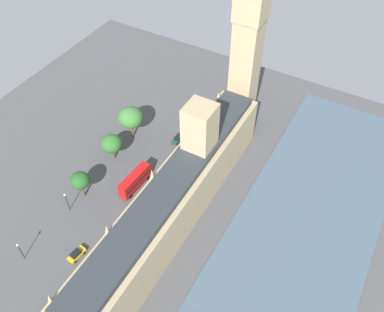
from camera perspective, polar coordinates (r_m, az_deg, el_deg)
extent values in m
plane|color=#4C4C4F|center=(103.88, -3.60, -8.53)|extent=(143.40, 143.40, 0.00)
cube|color=#475B6B|center=(97.95, 12.52, -15.65)|extent=(32.58, 129.06, 0.25)
cube|color=tan|center=(97.67, -2.78, -6.75)|extent=(10.59, 73.40, 13.62)
cube|color=tan|center=(99.89, 1.03, 0.85)|extent=(6.68, 6.68, 26.93)
cube|color=#2D3338|center=(91.66, -2.95, -3.93)|extent=(8.05, 70.46, 1.60)
cone|color=tan|center=(113.93, 3.70, 8.38)|extent=(1.20, 1.20, 1.91)
cone|color=tan|center=(102.87, -0.47, 3.38)|extent=(1.20, 1.20, 1.83)
cone|color=tan|center=(92.96, -5.54, -2.49)|extent=(1.20, 1.20, 3.03)
cone|color=tan|center=(85.84, -11.66, -9.88)|extent=(1.20, 1.20, 2.49)
cone|color=tan|center=(81.24, -19.05, -18.09)|extent=(1.20, 1.20, 2.54)
cube|color=tan|center=(118.70, 7.22, 11.14)|extent=(6.72, 6.72, 33.29)
cube|color=tan|center=(108.01, 8.30, 20.08)|extent=(7.39, 7.39, 8.19)
cylinder|color=silver|center=(109.29, 6.34, 20.61)|extent=(0.25, 5.10, 5.10)
torus|color=black|center=(109.29, 6.34, 20.61)|extent=(0.24, 5.34, 5.34)
cube|color=#19472D|center=(120.69, -1.99, 2.33)|extent=(1.95, 4.38, 0.75)
cube|color=black|center=(120.33, -1.94, 2.63)|extent=(1.59, 2.48, 0.65)
cylinder|color=black|center=(119.83, -2.03, 1.67)|extent=(0.28, 0.69, 0.68)
cylinder|color=black|center=(120.48, -2.66, 1.96)|extent=(0.28, 0.69, 0.68)
cylinder|color=black|center=(121.44, -1.31, 2.46)|extent=(0.28, 0.69, 0.68)
cylinder|color=black|center=(122.09, -1.94, 2.73)|extent=(0.28, 0.69, 0.68)
cube|color=red|center=(108.61, -7.91, -3.33)|extent=(3.13, 10.63, 4.20)
cube|color=black|center=(108.54, -7.91, -3.30)|extent=(3.17, 10.24, 0.70)
cylinder|color=black|center=(108.09, -8.52, -5.55)|extent=(0.42, 1.12, 1.10)
cylinder|color=black|center=(109.15, -9.46, -5.01)|extent=(0.42, 1.12, 1.10)
cylinder|color=black|center=(111.41, -6.17, -3.06)|extent=(0.42, 1.12, 1.10)
cylinder|color=black|center=(112.43, -7.10, -2.56)|extent=(0.42, 1.12, 1.10)
cube|color=gold|center=(100.98, -15.63, -12.97)|extent=(2.37, 4.55, 0.75)
cube|color=black|center=(100.35, -15.81, -12.85)|extent=(1.86, 2.61, 0.65)
cylinder|color=black|center=(102.06, -15.35, -12.29)|extent=(0.32, 0.70, 0.68)
cylinder|color=black|center=(101.21, -14.67, -12.83)|extent=(0.32, 0.70, 0.68)
cylinder|color=black|center=(101.41, -16.51, -13.33)|extent=(0.32, 0.70, 0.68)
cylinder|color=black|center=(100.56, -15.83, -13.88)|extent=(0.32, 0.70, 0.68)
cylinder|color=gray|center=(111.93, -3.10, -2.35)|extent=(0.63, 0.63, 1.38)
sphere|color=#8C6647|center=(111.31, -3.12, -2.08)|extent=(0.27, 0.27, 0.27)
cube|color=maroon|center=(111.87, -2.95, -2.33)|extent=(0.25, 0.32, 0.25)
cylinder|color=gray|center=(100.59, -9.97, -11.68)|extent=(0.57, 0.57, 1.28)
sphere|color=tan|center=(99.95, -10.03, -11.46)|extent=(0.25, 0.25, 0.25)
cube|color=black|center=(100.57, -9.83, -11.60)|extent=(0.31, 0.22, 0.23)
cylinder|color=#336B60|center=(102.47, -8.85, -9.77)|extent=(0.55, 0.55, 1.31)
sphere|color=tan|center=(101.83, -8.90, -9.52)|extent=(0.25, 0.25, 0.25)
cube|color=#336B60|center=(102.28, -8.91, -9.87)|extent=(0.32, 0.19, 0.24)
cylinder|color=brown|center=(109.78, -14.80, -4.61)|extent=(0.56, 0.56, 4.20)
ellipsoid|color=#235623|center=(106.79, -15.20, -3.29)|extent=(5.00, 5.00, 4.25)
cylinder|color=brown|center=(117.20, -10.78, 0.35)|extent=(0.56, 0.56, 3.57)
ellipsoid|color=#2D6628|center=(114.40, -11.05, 1.71)|extent=(5.81, 5.81, 4.94)
cylinder|color=brown|center=(122.35, -8.22, 3.56)|extent=(0.56, 0.56, 4.59)
ellipsoid|color=#387533|center=(119.04, -8.47, 5.29)|extent=(7.09, 7.09, 6.03)
cylinder|color=black|center=(103.10, -22.52, -12.13)|extent=(0.18, 0.18, 5.21)
sphere|color=#F2EAC6|center=(100.80, -22.99, -11.27)|extent=(0.56, 0.56, 0.56)
cylinder|color=black|center=(107.40, -16.82, -6.19)|extent=(0.18, 0.18, 5.70)
sphere|color=#F2EAC6|center=(105.01, -17.18, -5.16)|extent=(0.56, 0.56, 0.56)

